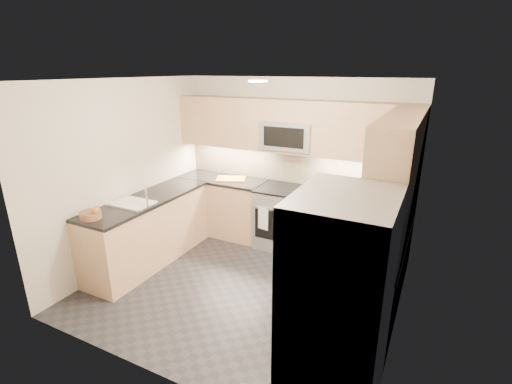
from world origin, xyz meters
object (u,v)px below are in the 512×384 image
at_px(refrigerator, 338,307).
at_px(fruit_basket, 91,215).
at_px(utensil_bowl, 372,196).
at_px(cutting_board, 231,179).
at_px(microwave, 289,135).
at_px(gas_range, 283,218).

distance_m(refrigerator, fruit_basket, 3.04).
bearing_deg(utensil_bowl, cutting_board, 178.84).
distance_m(microwave, cutting_board, 1.20).
relative_size(gas_range, utensil_bowl, 3.74).
bearing_deg(utensil_bowl, refrigerator, -85.64).
xyz_separation_m(refrigerator, utensil_bowl, (-0.18, 2.42, 0.11)).
height_order(gas_range, microwave, microwave).
height_order(utensil_bowl, cutting_board, utensil_bowl).
xyz_separation_m(refrigerator, fruit_basket, (-3.02, 0.32, 0.08)).
distance_m(utensil_bowl, fruit_basket, 3.53).
relative_size(refrigerator, cutting_board, 3.99).
xyz_separation_m(microwave, fruit_basket, (-1.57, -2.23, -0.72)).
height_order(refrigerator, cutting_board, refrigerator).
bearing_deg(cutting_board, microwave, 5.47).
xyz_separation_m(utensil_bowl, fruit_basket, (-2.84, -2.10, -0.03)).
xyz_separation_m(gas_range, microwave, (0.00, 0.12, 1.24)).
distance_m(gas_range, refrigerator, 2.86).
bearing_deg(fruit_basket, gas_range, 53.27).
bearing_deg(refrigerator, gas_range, 120.88).
xyz_separation_m(gas_range, utensil_bowl, (1.27, -0.01, 0.55)).
height_order(gas_range, utensil_bowl, utensil_bowl).
bearing_deg(fruit_basket, microwave, 54.84).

